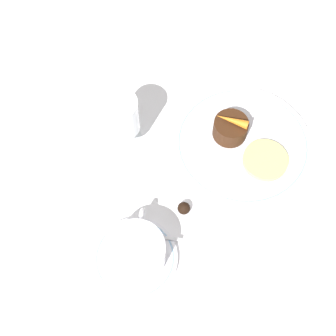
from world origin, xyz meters
The scene contains 11 objects.
ground_plane centered at (0.00, 0.00, 0.00)m, with size 3.00×3.00×0.00m, color white.
dinner_plate centered at (0.01, -0.04, 0.01)m, with size 0.25×0.25×0.01m.
saucer centered at (-0.22, 0.11, 0.01)m, with size 0.14×0.14×0.01m.
coffee_cup centered at (-0.22, 0.11, 0.04)m, with size 0.12×0.09×0.05m.
spoon centered at (-0.18, 0.11, 0.01)m, with size 0.02×0.11×0.00m.
wine_glass centered at (0.00, 0.17, 0.07)m, with size 0.07×0.07×0.12m.
fork centered at (0.19, -0.02, 0.00)m, with size 0.04×0.19×0.01m.
dessert_cake centered at (0.03, -0.02, 0.03)m, with size 0.06×0.06×0.04m.
carrot_garnish centered at (0.03, -0.02, 0.06)m, with size 0.03×0.06×0.02m.
pineapple_slice centered at (-0.02, -0.09, 0.02)m, with size 0.08×0.08×0.01m.
chocolate_truffle centered at (-0.12, 0.04, 0.01)m, with size 0.02×0.02×0.02m.
Camera 1 is at (-0.42, 0.03, 0.74)m, focal length 50.00 mm.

